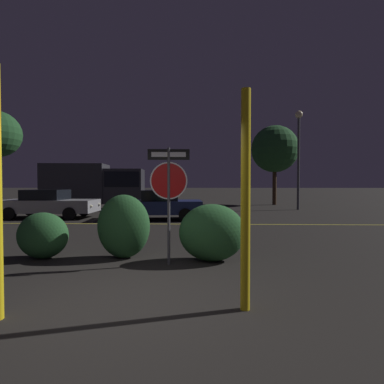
# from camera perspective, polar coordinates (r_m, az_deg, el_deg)

# --- Properties ---
(ground_plane) EXTENTS (260.00, 260.00, 0.00)m
(ground_plane) POSITION_cam_1_polar(r_m,az_deg,el_deg) (4.55, -12.06, -20.04)
(ground_plane) COLOR black
(road_center_stripe) EXTENTS (36.57, 0.12, 0.01)m
(road_center_stripe) POSITION_cam_1_polar(r_m,az_deg,el_deg) (12.57, -2.91, -6.11)
(road_center_stripe) COLOR gold
(road_center_stripe) RESTS_ON ground_plane
(stop_sign) EXTENTS (0.86, 0.07, 2.42)m
(stop_sign) POSITION_cam_1_polar(r_m,az_deg,el_deg) (6.19, -4.46, 1.88)
(stop_sign) COLOR #4C4C51
(stop_sign) RESTS_ON ground_plane
(yellow_pole_right) EXTENTS (0.13, 0.13, 2.92)m
(yellow_pole_right) POSITION_cam_1_polar(r_m,az_deg,el_deg) (4.01, 10.15, -1.52)
(yellow_pole_right) COLOR yellow
(yellow_pole_right) RESTS_ON ground_plane
(hedge_bush_1) EXTENTS (1.13, 0.79, 1.04)m
(hedge_bush_1) POSITION_cam_1_polar(r_m,az_deg,el_deg) (7.55, -26.53, -7.41)
(hedge_bush_1) COLOR #285B2D
(hedge_bush_1) RESTS_ON ground_plane
(hedge_bush_2) EXTENTS (1.18, 0.74, 1.43)m
(hedge_bush_2) POSITION_cam_1_polar(r_m,az_deg,el_deg) (6.96, -12.87, -6.39)
(hedge_bush_2) COLOR #285B2D
(hedge_bush_2) RESTS_ON ground_plane
(hedge_bush_3) EXTENTS (1.43, 0.91, 1.24)m
(hedge_bush_3) POSITION_cam_1_polar(r_m,az_deg,el_deg) (6.55, 3.83, -7.72)
(hedge_bush_3) COLOR #2D6633
(hedge_bush_3) RESTS_ON ground_plane
(passing_car_1) EXTENTS (4.66, 2.06, 1.40)m
(passing_car_1) POSITION_cam_1_polar(r_m,az_deg,el_deg) (16.35, -25.68, -2.02)
(passing_car_1) COLOR #9E9EA3
(passing_car_1) RESTS_ON ground_plane
(passing_car_2) EXTENTS (4.29, 2.31, 1.39)m
(passing_car_2) POSITION_cam_1_polar(r_m,az_deg,el_deg) (14.20, -6.40, -2.42)
(passing_car_2) COLOR navy
(passing_car_2) RESTS_ON ground_plane
(delivery_truck) EXTENTS (6.54, 2.75, 2.98)m
(delivery_truck) POSITION_cam_1_polar(r_m,az_deg,el_deg) (20.85, -17.80, 1.39)
(delivery_truck) COLOR #2D2D33
(delivery_truck) RESTS_ON ground_plane
(street_lamp) EXTENTS (0.49, 0.49, 6.41)m
(street_lamp) POSITION_cam_1_polar(r_m,az_deg,el_deg) (20.79, 19.64, 8.83)
(street_lamp) COLOR #4C4C51
(street_lamp) RESTS_ON ground_plane
(tree_1) EXTENTS (3.76, 3.76, 6.38)m
(tree_1) POSITION_cam_1_polar(r_m,az_deg,el_deg) (25.21, 15.49, 7.86)
(tree_1) COLOR #422D1E
(tree_1) RESTS_ON ground_plane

